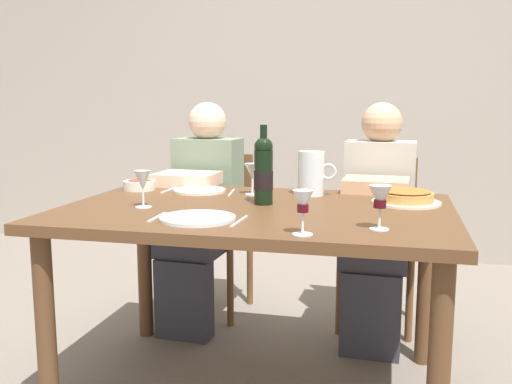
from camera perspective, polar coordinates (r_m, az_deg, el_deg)
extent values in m
cube|color=#A3998E|center=(4.39, 6.93, 12.02)|extent=(8.00, 0.10, 2.80)
cube|color=brown|center=(2.24, 0.01, -2.01)|extent=(1.50, 1.00, 0.04)
cylinder|color=brown|center=(2.24, -20.07, -12.73)|extent=(0.07, 0.07, 0.72)
cylinder|color=brown|center=(1.91, 17.62, -16.55)|extent=(0.07, 0.07, 0.72)
cylinder|color=brown|center=(2.93, -10.95, -7.13)|extent=(0.07, 0.07, 0.72)
cylinder|color=brown|center=(2.69, 16.40, -8.85)|extent=(0.07, 0.07, 0.72)
cylinder|color=black|center=(2.29, 0.75, 1.47)|extent=(0.07, 0.07, 0.22)
sphere|color=black|center=(2.27, 0.75, 4.50)|extent=(0.07, 0.07, 0.07)
cylinder|color=black|center=(2.27, 0.76, 5.70)|extent=(0.03, 0.03, 0.08)
cylinder|color=black|center=(2.29, 0.75, 1.20)|extent=(0.08, 0.08, 0.08)
cylinder|color=silver|center=(2.52, 5.46, 1.85)|extent=(0.11, 0.11, 0.19)
cylinder|color=silver|center=(2.52, 5.45, 1.07)|extent=(0.11, 0.11, 0.12)
torus|color=silver|center=(2.51, 7.17, 2.01)|extent=(0.07, 0.01, 0.07)
cylinder|color=silver|center=(2.39, 14.62, -1.01)|extent=(0.27, 0.27, 0.01)
cylinder|color=#C18E47|center=(2.38, 14.64, -0.48)|extent=(0.21, 0.21, 0.03)
ellipsoid|color=#9E6028|center=(2.38, 14.66, 0.08)|extent=(0.19, 0.19, 0.02)
cylinder|color=silver|center=(2.72, -11.45, 0.66)|extent=(0.15, 0.15, 0.04)
ellipsoid|color=#B2382D|center=(2.71, -11.46, 0.97)|extent=(0.12, 0.12, 0.03)
cylinder|color=silver|center=(2.27, -11.06, -1.47)|extent=(0.06, 0.06, 0.00)
cylinder|color=silver|center=(2.27, -11.08, -0.62)|extent=(0.01, 0.01, 0.06)
cone|color=silver|center=(2.25, -11.14, 1.13)|extent=(0.06, 0.06, 0.08)
cylinder|color=silver|center=(2.53, -0.37, -0.23)|extent=(0.06, 0.06, 0.00)
cylinder|color=silver|center=(2.52, -0.37, 0.56)|extent=(0.01, 0.01, 0.07)
cone|color=silver|center=(2.51, -0.37, 2.07)|extent=(0.07, 0.07, 0.07)
cylinder|color=silver|center=(1.79, 4.61, -4.20)|extent=(0.06, 0.06, 0.00)
cylinder|color=silver|center=(1.78, 4.62, -3.12)|extent=(0.01, 0.01, 0.06)
cone|color=silver|center=(1.77, 4.65, -0.96)|extent=(0.06, 0.06, 0.07)
cylinder|color=#470A14|center=(1.77, 4.64, -1.60)|extent=(0.04, 0.04, 0.02)
cylinder|color=silver|center=(1.89, 12.07, -3.61)|extent=(0.06, 0.06, 0.00)
cylinder|color=silver|center=(1.89, 12.10, -2.60)|extent=(0.01, 0.01, 0.06)
cone|color=silver|center=(1.87, 12.17, -0.50)|extent=(0.07, 0.07, 0.08)
cylinder|color=#470A14|center=(1.88, 12.15, -1.14)|extent=(0.04, 0.04, 0.03)
cylinder|color=silver|center=(2.01, -5.79, -2.59)|extent=(0.26, 0.26, 0.01)
cylinder|color=silver|center=(2.62, -5.60, 0.14)|extent=(0.24, 0.24, 0.01)
cube|color=silver|center=(2.07, -9.72, -2.46)|extent=(0.02, 0.16, 0.00)
cube|color=silver|center=(1.97, -1.66, -2.91)|extent=(0.02, 0.18, 0.00)
cube|color=silver|center=(2.57, -2.44, -0.06)|extent=(0.04, 0.18, 0.00)
cube|color=silver|center=(2.67, -8.64, 0.18)|extent=(0.02, 0.16, 0.00)
cube|color=brown|center=(3.18, -4.46, -3.84)|extent=(0.42, 0.42, 0.02)
cube|color=brown|center=(3.32, -3.35, 0.38)|extent=(0.36, 0.05, 0.40)
cylinder|color=brown|center=(3.16, -8.45, -8.42)|extent=(0.04, 0.04, 0.45)
cylinder|color=brown|center=(3.04, -2.57, -9.07)|extent=(0.04, 0.04, 0.45)
cylinder|color=brown|center=(3.46, -6.03, -6.84)|extent=(0.04, 0.04, 0.45)
cylinder|color=brown|center=(3.34, -0.61, -7.34)|extent=(0.04, 0.04, 0.45)
cube|color=gray|center=(3.10, -4.75, 0.69)|extent=(0.35, 0.22, 0.50)
sphere|color=beige|center=(3.07, -4.84, 6.98)|extent=(0.20, 0.20, 0.20)
cube|color=#33333D|center=(2.97, -6.04, -4.60)|extent=(0.33, 0.40, 0.14)
cube|color=#33333D|center=(2.92, -7.12, -10.41)|extent=(0.28, 0.14, 0.40)
cube|color=beige|center=(2.83, -6.86, 1.29)|extent=(0.30, 0.26, 0.06)
cube|color=brown|center=(3.04, 11.98, -4.63)|extent=(0.42, 0.42, 0.02)
cube|color=brown|center=(3.18, 12.33, -0.18)|extent=(0.36, 0.04, 0.40)
cylinder|color=brown|center=(2.96, 8.26, -9.66)|extent=(0.04, 0.04, 0.45)
cylinder|color=brown|center=(2.94, 14.95, -10.01)|extent=(0.04, 0.04, 0.45)
cylinder|color=brown|center=(3.28, 9.06, -7.79)|extent=(0.04, 0.04, 0.45)
cylinder|color=brown|center=(3.26, 15.05, -8.09)|extent=(0.04, 0.04, 0.45)
cube|color=#B7B2A8|center=(2.95, 12.12, 0.09)|extent=(0.35, 0.21, 0.50)
sphere|color=tan|center=(2.92, 12.34, 6.70)|extent=(0.20, 0.20, 0.20)
cube|color=#33333D|center=(2.82, 11.69, -5.52)|extent=(0.32, 0.39, 0.14)
cube|color=#33333D|center=(2.76, 11.27, -11.74)|extent=(0.28, 0.13, 0.40)
cube|color=tan|center=(2.67, 11.77, 0.67)|extent=(0.30, 0.25, 0.06)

